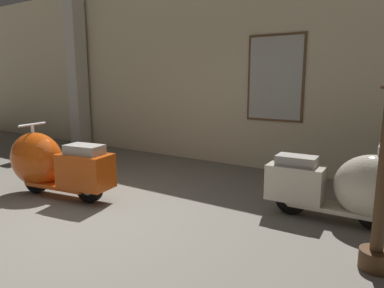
# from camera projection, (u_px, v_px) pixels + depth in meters

# --- Properties ---
(ground_plane) EXTENTS (60.00, 60.00, 0.00)m
(ground_plane) POSITION_uv_depth(u_px,v_px,m) (80.00, 222.00, 4.12)
(ground_plane) COLOR slate
(showroom_back_wall) EXTENTS (18.00, 0.63, 3.81)m
(showroom_back_wall) POSITION_uv_depth(u_px,v_px,m) (219.00, 67.00, 6.84)
(showroom_back_wall) COLOR beige
(showroom_back_wall) RESTS_ON ground
(scooter_0) EXTENTS (1.76, 0.74, 1.04)m
(scooter_0) POSITION_uv_depth(u_px,v_px,m) (51.00, 164.00, 4.98)
(scooter_0) COLOR black
(scooter_0) RESTS_ON ground
(scooter_1) EXTENTS (1.62, 0.55, 0.98)m
(scooter_1) POSITION_uv_depth(u_px,v_px,m) (348.00, 187.00, 3.99)
(scooter_1) COLOR black
(scooter_1) RESTS_ON ground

